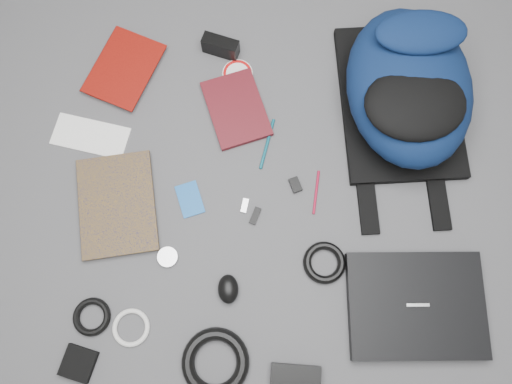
{
  "coord_description": "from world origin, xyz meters",
  "views": [
    {
      "loc": [
        0.01,
        -0.34,
        1.32
      ],
      "look_at": [
        0.0,
        0.0,
        0.02
      ],
      "focal_mm": 35.0,
      "sensor_mm": 36.0,
      "label": 1
    }
  ],
  "objects_px": {
    "comic_book": "(79,210)",
    "dvd_case": "(236,109)",
    "power_brick": "(296,376)",
    "mouse": "(228,289)",
    "backpack": "(409,87)",
    "compact_camera": "(221,46)",
    "textbook_red": "(98,58)",
    "pouch": "(78,363)",
    "laptop": "(416,305)"
  },
  "relations": [
    {
      "from": "comic_book",
      "to": "dvd_case",
      "type": "relative_size",
      "value": 1.3
    },
    {
      "from": "power_brick",
      "to": "mouse",
      "type": "bearing_deg",
      "value": 133.2
    },
    {
      "from": "dvd_case",
      "to": "mouse",
      "type": "relative_size",
      "value": 2.88
    },
    {
      "from": "backpack",
      "to": "compact_camera",
      "type": "bearing_deg",
      "value": 158.76
    },
    {
      "from": "textbook_red",
      "to": "power_brick",
      "type": "xyz_separation_m",
      "value": [
        0.58,
        -0.86,
        0.0
      ]
    },
    {
      "from": "dvd_case",
      "to": "compact_camera",
      "type": "distance_m",
      "value": 0.19
    },
    {
      "from": "backpack",
      "to": "textbook_red",
      "type": "height_order",
      "value": "backpack"
    },
    {
      "from": "textbook_red",
      "to": "pouch",
      "type": "bearing_deg",
      "value": -65.49
    },
    {
      "from": "laptop",
      "to": "dvd_case",
      "type": "bearing_deg",
      "value": 130.04
    },
    {
      "from": "power_brick",
      "to": "textbook_red",
      "type": "bearing_deg",
      "value": 126.94
    },
    {
      "from": "laptop",
      "to": "power_brick",
      "type": "height_order",
      "value": "laptop"
    },
    {
      "from": "mouse",
      "to": "pouch",
      "type": "relative_size",
      "value": 0.95
    },
    {
      "from": "laptop",
      "to": "pouch",
      "type": "distance_m",
      "value": 0.86
    },
    {
      "from": "mouse",
      "to": "pouch",
      "type": "xyz_separation_m",
      "value": [
        -0.37,
        -0.19,
        -0.01
      ]
    },
    {
      "from": "laptop",
      "to": "compact_camera",
      "type": "bearing_deg",
      "value": 124.54
    },
    {
      "from": "comic_book",
      "to": "mouse",
      "type": "xyz_separation_m",
      "value": [
        0.41,
        -0.2,
        0.01
      ]
    },
    {
      "from": "textbook_red",
      "to": "mouse",
      "type": "xyz_separation_m",
      "value": [
        0.41,
        -0.65,
        0.01
      ]
    },
    {
      "from": "comic_book",
      "to": "compact_camera",
      "type": "bearing_deg",
      "value": 43.82
    },
    {
      "from": "compact_camera",
      "to": "power_brick",
      "type": "bearing_deg",
      "value": -58.94
    },
    {
      "from": "textbook_red",
      "to": "compact_camera",
      "type": "bearing_deg",
      "value": 27.87
    },
    {
      "from": "comic_book",
      "to": "pouch",
      "type": "xyz_separation_m",
      "value": [
        0.04,
        -0.39,
        -0.0
      ]
    },
    {
      "from": "textbook_red",
      "to": "power_brick",
      "type": "bearing_deg",
      "value": -34.08
    },
    {
      "from": "textbook_red",
      "to": "pouch",
      "type": "xyz_separation_m",
      "value": [
        0.04,
        -0.84,
        -0.0
      ]
    },
    {
      "from": "dvd_case",
      "to": "mouse",
      "type": "xyz_separation_m",
      "value": [
        -0.0,
        -0.5,
        0.01
      ]
    },
    {
      "from": "backpack",
      "to": "dvd_case",
      "type": "distance_m",
      "value": 0.47
    },
    {
      "from": "compact_camera",
      "to": "pouch",
      "type": "bearing_deg",
      "value": -92.78
    },
    {
      "from": "compact_camera",
      "to": "pouch",
      "type": "relative_size",
      "value": 1.35
    },
    {
      "from": "compact_camera",
      "to": "mouse",
      "type": "distance_m",
      "value": 0.69
    },
    {
      "from": "textbook_red",
      "to": "comic_book",
      "type": "xyz_separation_m",
      "value": [
        -0.0,
        -0.45,
        -0.0
      ]
    },
    {
      "from": "textbook_red",
      "to": "laptop",
      "type": "bearing_deg",
      "value": -15.69
    },
    {
      "from": "comic_book",
      "to": "mouse",
      "type": "height_order",
      "value": "mouse"
    },
    {
      "from": "comic_book",
      "to": "power_brick",
      "type": "height_order",
      "value": "power_brick"
    },
    {
      "from": "backpack",
      "to": "laptop",
      "type": "bearing_deg",
      "value": -93.1
    },
    {
      "from": "textbook_red",
      "to": "dvd_case",
      "type": "xyz_separation_m",
      "value": [
        0.41,
        -0.15,
        -0.0
      ]
    },
    {
      "from": "laptop",
      "to": "pouch",
      "type": "xyz_separation_m",
      "value": [
        -0.85,
        -0.16,
        -0.01
      ]
    },
    {
      "from": "compact_camera",
      "to": "pouch",
      "type": "height_order",
      "value": "compact_camera"
    },
    {
      "from": "backpack",
      "to": "dvd_case",
      "type": "xyz_separation_m",
      "value": [
        -0.46,
        -0.03,
        -0.1
      ]
    },
    {
      "from": "textbook_red",
      "to": "comic_book",
      "type": "height_order",
      "value": "textbook_red"
    },
    {
      "from": "dvd_case",
      "to": "comic_book",
      "type": "bearing_deg",
      "value": -162.98
    },
    {
      "from": "textbook_red",
      "to": "power_brick",
      "type": "distance_m",
      "value": 1.03
    },
    {
      "from": "laptop",
      "to": "textbook_red",
      "type": "xyz_separation_m",
      "value": [
        -0.89,
        0.68,
        -0.0
      ]
    },
    {
      "from": "backpack",
      "to": "laptop",
      "type": "height_order",
      "value": "backpack"
    },
    {
      "from": "backpack",
      "to": "power_brick",
      "type": "xyz_separation_m",
      "value": [
        -0.29,
        -0.74,
        -0.09
      ]
    },
    {
      "from": "laptop",
      "to": "dvd_case",
      "type": "relative_size",
      "value": 1.61
    },
    {
      "from": "comic_book",
      "to": "compact_camera",
      "type": "distance_m",
      "value": 0.61
    },
    {
      "from": "textbook_red",
      "to": "compact_camera",
      "type": "distance_m",
      "value": 0.36
    },
    {
      "from": "laptop",
      "to": "compact_camera",
      "type": "height_order",
      "value": "compact_camera"
    },
    {
      "from": "backpack",
      "to": "laptop",
      "type": "distance_m",
      "value": 0.57
    },
    {
      "from": "power_brick",
      "to": "pouch",
      "type": "bearing_deg",
      "value": -178.68
    },
    {
      "from": "comic_book",
      "to": "pouch",
      "type": "bearing_deg",
      "value": -93.71
    }
  ]
}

